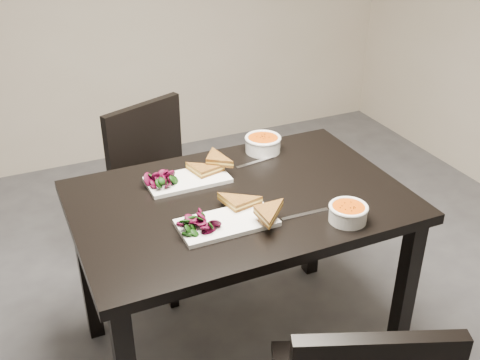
{
  "coord_description": "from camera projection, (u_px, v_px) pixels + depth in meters",
  "views": [
    {
      "loc": [
        -0.24,
        -1.15,
        1.82
      ],
      "look_at": [
        0.5,
        0.48,
        0.82
      ],
      "focal_mm": 42.8,
      "sensor_mm": 36.0,
      "label": 1
    }
  ],
  "objects": [
    {
      "name": "cutlery_near",
      "position": [
        305.0,
        214.0,
        1.98
      ],
      "size": [
        0.18,
        0.02,
        0.0
      ],
      "primitive_type": "cube",
      "rotation": [
        0.0,
        0.0,
        -0.03
      ],
      "color": "silver",
      "rests_on": "table"
    },
    {
      "name": "table",
      "position": [
        240.0,
        220.0,
        2.13
      ],
      "size": [
        1.2,
        0.8,
        0.75
      ],
      "color": "black",
      "rests_on": "ground"
    },
    {
      "name": "salad_far",
      "position": [
        162.0,
        178.0,
        2.13
      ],
      "size": [
        0.1,
        0.09,
        0.04
      ],
      "primitive_type": null,
      "color": "black",
      "rests_on": "plate_far"
    },
    {
      "name": "sandwich_near",
      "position": [
        243.0,
        208.0,
        1.94
      ],
      "size": [
        0.18,
        0.15,
        0.05
      ],
      "primitive_type": null,
      "rotation": [
        0.0,
        0.0,
        0.18
      ],
      "color": "#A06C21",
      "rests_on": "plate_near"
    },
    {
      "name": "soup_bowl_far",
      "position": [
        263.0,
        143.0,
        2.39
      ],
      "size": [
        0.15,
        0.15,
        0.07
      ],
      "color": "white",
      "rests_on": "table"
    },
    {
      "name": "sandwich_far",
      "position": [
        205.0,
        171.0,
        2.17
      ],
      "size": [
        0.18,
        0.15,
        0.05
      ],
      "primitive_type": null,
      "rotation": [
        0.0,
        0.0,
        0.23
      ],
      "color": "#A06C21",
      "rests_on": "plate_far"
    },
    {
      "name": "plate_near",
      "position": [
        227.0,
        223.0,
        1.92
      ],
      "size": [
        0.33,
        0.16,
        0.02
      ],
      "primitive_type": "cube",
      "color": "white",
      "rests_on": "table"
    },
    {
      "name": "soup_bowl_near",
      "position": [
        348.0,
        212.0,
        1.93
      ],
      "size": [
        0.13,
        0.13,
        0.06
      ],
      "color": "white",
      "rests_on": "table"
    },
    {
      "name": "plate_far",
      "position": [
        188.0,
        180.0,
        2.18
      ],
      "size": [
        0.31,
        0.16,
        0.02
      ],
      "primitive_type": "cube",
      "color": "white",
      "rests_on": "table"
    },
    {
      "name": "cutlery_far",
      "position": [
        255.0,
        162.0,
        2.32
      ],
      "size": [
        0.18,
        0.04,
        0.0
      ],
      "primitive_type": "cube",
      "rotation": [
        0.0,
        0.0,
        0.16
      ],
      "color": "silver",
      "rests_on": "table"
    },
    {
      "name": "salad_near",
      "position": [
        199.0,
        222.0,
        1.87
      ],
      "size": [
        0.1,
        0.09,
        0.05
      ],
      "primitive_type": null,
      "color": "black",
      "rests_on": "plate_near"
    },
    {
      "name": "chair_far",
      "position": [
        162.0,
        183.0,
        2.72
      ],
      "size": [
        0.55,
        0.55,
        0.85
      ],
      "rotation": [
        0.0,
        0.0,
        0.38
      ],
      "color": "black",
      "rests_on": "ground"
    }
  ]
}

